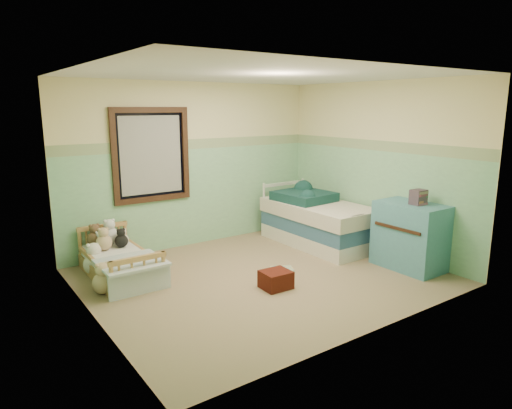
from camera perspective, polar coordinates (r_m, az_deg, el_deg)
floor at (r=5.91m, az=0.78°, el=-9.09°), size 4.20×3.60×0.02m
ceiling at (r=5.52m, az=0.85°, el=16.08°), size 4.20×3.60×0.02m
wall_back at (r=7.10m, az=-7.78°, el=4.91°), size 4.20×0.04×2.50m
wall_front at (r=4.28m, az=15.11°, el=-0.17°), size 4.20×0.04×2.50m
wall_left at (r=4.68m, az=-20.46°, el=0.52°), size 0.04×3.60×2.50m
wall_right at (r=7.01m, az=14.89°, el=4.52°), size 0.04×3.60×2.50m
wainscot_mint at (r=7.17m, az=-7.61°, el=0.93°), size 4.20×0.01×1.50m
border_strip at (r=7.05m, az=-7.80°, el=7.52°), size 4.20×0.01×0.15m
window_frame at (r=6.75m, az=-12.97°, el=6.05°), size 1.16×0.06×1.36m
window_blinds at (r=6.76m, az=-13.01°, el=6.06°), size 0.92×0.01×1.12m
toddler_bed_frame at (r=6.13m, az=-16.65°, el=-7.85°), size 0.69×1.37×0.18m
toddler_mattress at (r=6.08m, az=-16.73°, el=-6.54°), size 0.63×1.31×0.12m
patchwork_quilt at (r=5.68m, az=-15.38°, el=-7.01°), size 0.74×0.69×0.03m
plush_bed_brown at (r=6.45m, az=-19.51°, el=-4.10°), size 0.21×0.21×0.21m
plush_bed_white at (r=6.50m, az=-17.83°, el=-3.75°), size 0.24×0.24×0.24m
plush_bed_tan at (r=6.26m, az=-18.52°, el=-4.55°), size 0.21×0.21×0.21m
plush_bed_dark at (r=6.33m, az=-16.51°, el=-4.39°), size 0.17×0.17×0.17m
plush_floor_cream at (r=6.28m, az=-19.55°, el=-7.04°), size 0.29×0.29×0.29m
plush_floor_tan at (r=5.64m, az=-18.59°, el=-9.33°), size 0.26×0.26×0.26m
twin_bed_frame at (r=7.27m, az=7.80°, el=-4.10°), size 0.91×1.82×0.22m
twin_boxspring at (r=7.21m, az=7.85°, el=-2.42°), size 0.91×1.82×0.22m
twin_mattress at (r=7.16m, az=7.90°, el=-0.72°), size 0.95×1.86×0.22m
teal_blanket at (r=7.31m, az=6.05°, el=1.03°), size 0.83×0.88×0.14m
dresser at (r=6.42m, az=18.74°, el=-3.75°), size 0.55×0.89×0.89m
book_stack at (r=6.26m, az=19.68°, el=0.87°), size 0.20×0.15×0.20m
red_pillow at (r=5.52m, az=2.50°, el=-9.38°), size 0.35×0.31×0.21m
floor_book at (r=6.12m, az=3.30°, el=-8.11°), size 0.36×0.33×0.03m
extra_plush_0 at (r=6.44m, az=-19.06°, el=-4.28°), size 0.17×0.17×0.17m
extra_plush_1 at (r=6.54m, az=-17.70°, el=-4.02°), size 0.16×0.16×0.16m
extra_plush_2 at (r=6.40m, az=-16.37°, el=-4.28°), size 0.16×0.16×0.16m
extra_plush_3 at (r=6.55m, az=-18.05°, el=-4.04°), size 0.15×0.15×0.15m
extra_plush_4 at (r=6.50m, az=-18.15°, el=-4.09°), size 0.17×0.17×0.17m
extra_plush_5 at (r=6.41m, az=-18.97°, el=-4.45°), size 0.15×0.15×0.15m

